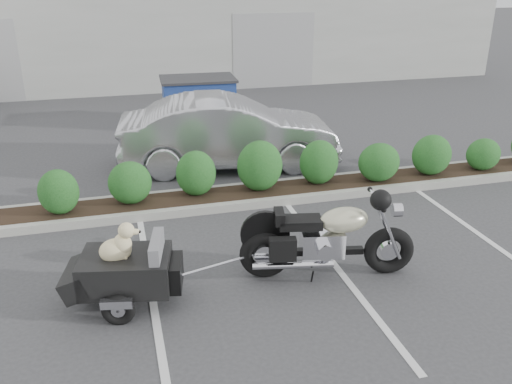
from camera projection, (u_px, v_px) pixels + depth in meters
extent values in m
plane|color=#38383A|center=(248.00, 258.00, 8.24)|extent=(90.00, 90.00, 0.00)
cube|color=#9E9E93|center=(270.00, 193.00, 10.41)|extent=(12.00, 1.00, 0.15)
cube|color=#9EA099|center=(148.00, 21.00, 22.61)|extent=(26.00, 10.00, 4.00)
torus|color=black|center=(265.00, 254.00, 7.63)|extent=(0.74, 0.32, 0.72)
torus|color=black|center=(389.00, 250.00, 7.73)|extent=(0.74, 0.32, 0.72)
cylinder|color=silver|center=(265.00, 254.00, 7.63)|extent=(0.32, 0.19, 0.30)
cylinder|color=silver|center=(389.00, 250.00, 7.73)|extent=(0.27, 0.16, 0.26)
cylinder|color=silver|center=(388.00, 229.00, 7.47)|extent=(0.47, 0.15, 0.96)
cylinder|color=silver|center=(384.00, 222.00, 7.67)|extent=(0.47, 0.15, 0.96)
cylinder|color=silver|center=(377.00, 199.00, 7.40)|extent=(0.19, 0.75, 0.04)
cylinder|color=silver|center=(397.00, 210.00, 7.49)|extent=(0.17, 0.22, 0.19)
sphere|color=black|center=(381.00, 200.00, 7.05)|extent=(0.33, 0.33, 0.28)
cube|color=silver|center=(322.00, 242.00, 7.61)|extent=(0.65, 0.48, 0.37)
cube|color=black|center=(329.00, 251.00, 7.67)|extent=(0.97, 0.30, 0.09)
ellipsoid|color=beige|center=(344.00, 220.00, 7.49)|extent=(0.78, 0.54, 0.36)
cube|color=black|center=(300.00, 222.00, 7.47)|extent=(0.64, 0.43, 0.13)
cube|color=black|center=(279.00, 217.00, 7.41)|extent=(0.19, 0.34, 0.17)
cylinder|color=silver|center=(293.00, 265.00, 7.50)|extent=(1.13, 0.32, 0.10)
cylinder|color=silver|center=(290.00, 251.00, 7.86)|extent=(1.13, 0.32, 0.10)
cube|color=black|center=(283.00, 249.00, 7.27)|extent=(0.39, 0.22, 0.32)
cube|color=black|center=(126.00, 271.00, 6.97)|extent=(1.26, 0.98, 0.45)
cube|color=slate|center=(157.00, 250.00, 6.88)|extent=(0.26, 0.68, 0.32)
cube|color=slate|center=(130.00, 263.00, 6.93)|extent=(0.87, 0.80, 0.04)
cube|color=black|center=(80.00, 277.00, 6.97)|extent=(0.55, 0.84, 0.39)
cube|color=black|center=(174.00, 273.00, 7.02)|extent=(0.32, 0.57, 0.37)
torus|color=black|center=(118.00, 310.00, 6.66)|extent=(0.44, 0.20, 0.42)
torus|color=black|center=(130.00, 272.00, 7.50)|extent=(0.44, 0.20, 0.42)
cube|color=silver|center=(117.00, 304.00, 6.56)|extent=(0.40, 0.16, 0.11)
cube|color=silver|center=(129.00, 262.00, 7.49)|extent=(0.40, 0.16, 0.11)
cylinder|color=black|center=(124.00, 290.00, 7.08)|extent=(0.23, 0.96, 0.04)
cylinder|color=silver|center=(194.00, 277.00, 7.07)|extent=(0.64, 0.17, 0.04)
ellipsoid|color=beige|center=(115.00, 251.00, 6.83)|extent=(0.45, 0.35, 0.32)
ellipsoid|color=beige|center=(123.00, 244.00, 6.80)|extent=(0.27, 0.26, 0.30)
sphere|color=beige|center=(126.00, 231.00, 6.73)|extent=(0.24, 0.24, 0.20)
ellipsoid|color=beige|center=(134.00, 232.00, 6.74)|extent=(0.16, 0.11, 0.08)
sphere|color=black|center=(140.00, 232.00, 6.74)|extent=(0.05, 0.05, 0.04)
ellipsoid|color=beige|center=(122.00, 231.00, 6.66)|extent=(0.06, 0.05, 0.11)
ellipsoid|color=beige|center=(123.00, 227.00, 6.77)|extent=(0.06, 0.05, 0.11)
cylinder|color=beige|center=(126.00, 261.00, 6.82)|extent=(0.06, 0.06, 0.13)
cylinder|color=beige|center=(127.00, 256.00, 6.94)|extent=(0.06, 0.06, 0.13)
imported|color=#BBBAC2|center=(229.00, 132.00, 11.76)|extent=(4.84, 2.19, 1.54)
cube|color=navy|center=(199.00, 103.00, 14.90)|extent=(1.96, 1.36, 1.27)
cube|color=#2D2D30|center=(198.00, 79.00, 14.65)|extent=(2.07, 1.47, 0.06)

